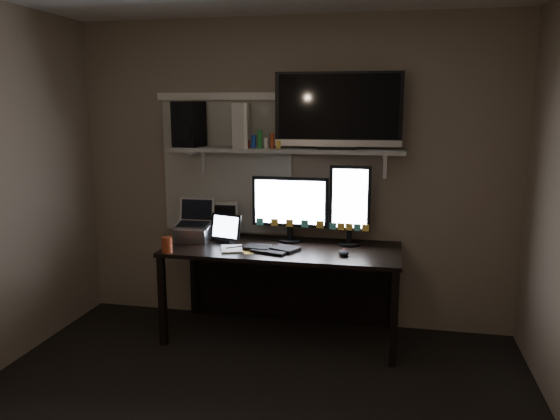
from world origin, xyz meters
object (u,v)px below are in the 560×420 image
(keyboard, at_px, (271,248))
(mouse, at_px, (344,253))
(tablet, at_px, (226,228))
(monitor_landscape, at_px, (290,209))
(game_console, at_px, (243,125))
(laptop, at_px, (193,221))
(desk, at_px, (286,265))
(speaker, at_px, (189,124))
(tv, at_px, (338,111))
(monitor_portrait, at_px, (350,205))
(cup, at_px, (167,245))

(keyboard, relative_size, mouse, 3.61)
(mouse, relative_size, tablet, 0.43)
(monitor_landscape, xyz_separation_m, game_console, (-0.38, -0.01, 0.65))
(mouse, xyz_separation_m, laptop, (-1.23, 0.18, 0.14))
(desk, xyz_separation_m, tablet, (-0.47, -0.07, 0.29))
(mouse, height_order, laptop, laptop)
(speaker, bearing_deg, tv, 7.29)
(monitor_portrait, distance_m, tv, 0.73)
(laptop, bearing_deg, keyboard, -13.86)
(game_console, bearing_deg, laptop, -171.45)
(monitor_landscape, bearing_deg, tablet, -162.96)
(keyboard, height_order, speaker, speaker)
(monitor_landscape, distance_m, game_console, 0.75)
(game_console, bearing_deg, monitor_landscape, -8.35)
(monitor_portrait, bearing_deg, tablet, -168.91)
(tv, bearing_deg, speaker, 178.17)
(desk, distance_m, monitor_landscape, 0.45)
(laptop, xyz_separation_m, game_console, (0.39, 0.13, 0.76))
(desk, bearing_deg, keyboard, -108.02)
(cup, xyz_separation_m, game_console, (0.46, 0.50, 0.86))
(keyboard, relative_size, speaker, 1.16)
(monitor_landscape, distance_m, speaker, 1.05)
(tv, bearing_deg, tablet, -173.21)
(desk, relative_size, tv, 1.88)
(keyboard, height_order, cup, cup)
(game_console, bearing_deg, mouse, -31.03)
(monitor_portrait, height_order, speaker, speaker)
(cup, bearing_deg, tv, 23.04)
(speaker, bearing_deg, monitor_portrait, 6.93)
(monitor_portrait, xyz_separation_m, tv, (-0.11, 0.01, 0.72))
(monitor_portrait, relative_size, tablet, 2.37)
(keyboard, relative_size, tv, 0.43)
(desk, distance_m, keyboard, 0.29)
(laptop, bearing_deg, monitor_landscape, 8.44)
(monitor_portrait, xyz_separation_m, laptop, (-1.24, -0.14, -0.15))
(monitor_portrait, bearing_deg, cup, -155.88)
(monitor_landscape, relative_size, laptop, 1.87)
(speaker, bearing_deg, cup, -85.03)
(monitor_portrait, distance_m, keyboard, 0.70)
(tablet, xyz_separation_m, cup, (-0.34, -0.37, -0.06))
(monitor_portrait, bearing_deg, laptop, -170.73)
(tablet, bearing_deg, laptop, -164.51)
(tablet, distance_m, laptop, 0.28)
(monitor_landscape, height_order, mouse, monitor_landscape)
(monitor_portrait, bearing_deg, game_console, -176.82)
(keyboard, distance_m, laptop, 0.71)
(keyboard, distance_m, speaker, 1.20)
(tv, bearing_deg, monitor_landscape, 176.69)
(monitor_portrait, height_order, tv, tv)
(keyboard, bearing_deg, mouse, 10.51)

